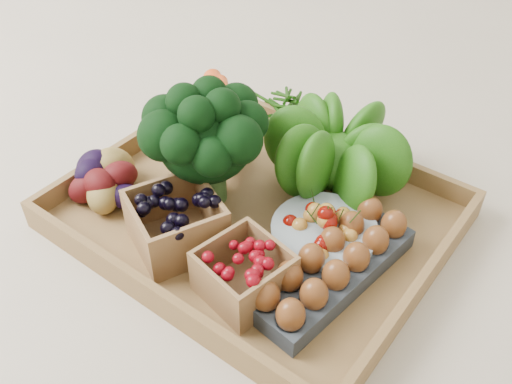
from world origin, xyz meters
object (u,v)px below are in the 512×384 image
Objects in this scene: cherry_bowl at (324,237)px; tray at (256,217)px; broccoli at (207,161)px; egg_carton at (332,271)px.

tray is at bearing -178.95° from cherry_bowl.
broccoli is 0.25m from egg_carton.
tray is at bearing 172.67° from egg_carton.
egg_carton is (0.04, -0.04, -0.00)m from cherry_bowl.
tray is 0.17m from egg_carton.
tray is 2.09× the size of egg_carton.
egg_carton is at bearing -46.54° from cherry_bowl.
cherry_bowl reaches higher than tray.
egg_carton is (0.25, -0.03, -0.06)m from broccoli.
cherry_bowl is at bearing 1.05° from tray.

